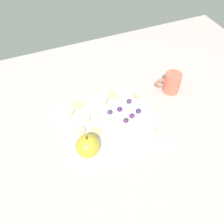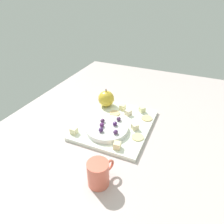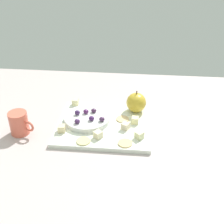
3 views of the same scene
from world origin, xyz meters
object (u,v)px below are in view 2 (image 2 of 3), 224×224
Objects in this scene: cracker_0 at (138,137)px; cheese_cube_1 at (74,131)px; platter at (116,124)px; cheese_cube_5 at (123,107)px; cheese_cube_0 at (117,145)px; grape_4 at (103,121)px; cheese_cube_4 at (135,127)px; cheese_cube_2 at (129,113)px; cup at (99,173)px; cracker_1 at (115,113)px; grape_1 at (102,125)px; cracker_2 at (147,118)px; apple_whole at (106,99)px; serving_dish at (107,129)px; grape_3 at (101,130)px; grape_2 at (115,123)px; grape_5 at (119,119)px; cheese_cube_3 at (142,109)px; grape_0 at (116,132)px.

cheese_cube_1 is at bearing -72.50° from cracker_0.
platter is 11.33cm from cheese_cube_5.
grape_4 reaches higher than cheese_cube_0.
cheese_cube_2 is at bearing -147.83° from cheese_cube_4.
cheese_cube_4 is 0.26× the size of cup.
cracker_1 is at bearing -155.10° from cheese_cube_0.
cracker_2 is at bearing 137.36° from grape_1.
grape_1 is at bearing 19.87° from apple_whole.
grape_3 is at bearing -10.99° from serving_dish.
grape_2 is 5.37cm from grape_4.
serving_dish is 23.63cm from cup.
cheese_cube_0 is at bearing 19.96° from grape_5.
cracker_0 is 13.66cm from cracker_2.
cheese_cube_3 is 5.77cm from cracker_2.
grape_4 is at bearing -88.39° from grape_2.
grape_0 is at bearing 13.86° from cheese_cube_5.
cheese_cube_2 is at bearing 157.77° from grape_1.
grape_2 is at bearing 124.04° from grape_1.
platter is 13.86× the size of cheese_cube_0.
cracker_0 is 14.06cm from grape_3.
cracker_0 is at bearing 149.87° from cheese_cube_0.
apple_whole is 3.11× the size of cheese_cube_2.
grape_1 reaches higher than cheese_cube_2.
grape_3 is (21.06, 7.63, -0.95)cm from apple_whole.
cheese_cube_0 and cheese_cube_5 have the same top height.
cheese_cube_5 is 0.26× the size of cup.
grape_2 is (11.81, -1.69, 1.54)cm from cheese_cube_2.
cracker_2 is 22.39cm from grape_3.
cheese_cube_2 is 1.23× the size of grape_4.
grape_3 is (1.05, -5.52, 0.06)cm from grape_0.
cheese_cube_4 reaches higher than cracker_0.
cracker_2 is (4.48, 3.50, -1.00)cm from cheese_cube_3.
cheese_cube_4 is at bearing -149.61° from cracker_0.
cracker_2 is (-14.41, 12.15, -0.75)cm from serving_dish.
grape_2 is (-8.75, 13.42, 1.54)cm from cheese_cube_1.
serving_dish is 3.78cm from grape_2.
cheese_cube_1 is at bearing -56.88° from grape_2.
cheese_cube_2 is 1.23× the size of grape_1.
apple_whole is 3.11× the size of cheese_cube_5.
cheese_cube_1 is 1.23× the size of grape_1.
cheese_cube_5 is at bearing -140.68° from cheese_cube_4.
cheese_cube_4 is (-11.80, 20.62, 0.00)cm from cheese_cube_1.
cracker_2 is at bearing -179.16° from cracker_0.
serving_dish reaches higher than cracker_1.
cheese_cube_2 is (-7.83, 3.07, 1.94)cm from platter.
grape_3 is at bearing -10.72° from platter.
cheese_cube_3 and cheese_cube_5 have the same top height.
platter is 13.86× the size of cheese_cube_1.
grape_2 reaches higher than grape_4.
cracker_0 is at bearing 31.58° from cheese_cube_2.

